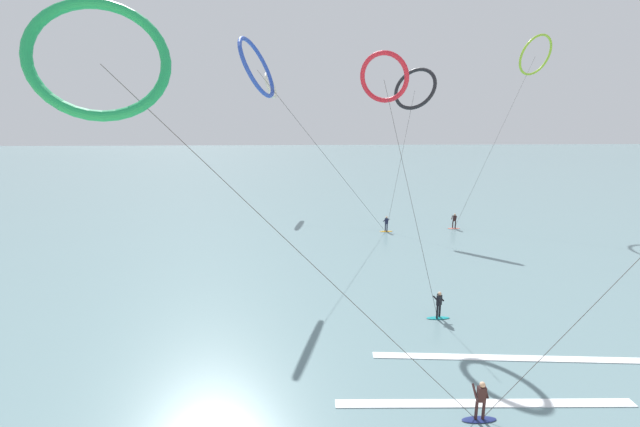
% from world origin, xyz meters
% --- Properties ---
extents(sea_water, '(400.00, 200.00, 0.08)m').
position_xyz_m(sea_water, '(0.00, 108.89, 0.04)').
color(sea_water, slate).
rests_on(sea_water, ground).
extents(surfer_teal, '(1.40, 0.73, 1.70)m').
position_xyz_m(surfer_teal, '(6.75, 18.38, 0.82)').
color(surfer_teal, teal).
rests_on(surfer_teal, ground).
extents(surfer_navy, '(1.40, 0.59, 1.70)m').
position_xyz_m(surfer_navy, '(5.48, 10.01, 0.82)').
color(surfer_navy, navy).
rests_on(surfer_navy, ground).
extents(surfer_amber, '(1.40, 0.70, 1.70)m').
position_xyz_m(surfer_amber, '(7.90, 37.93, 0.82)').
color(surfer_amber, orange).
rests_on(surfer_amber, ground).
extents(surfer_coral, '(1.40, 0.70, 1.70)m').
position_xyz_m(surfer_coral, '(15.62, 38.71, 0.82)').
color(surfer_coral, '#EA7260').
rests_on(surfer_coral, ground).
extents(kite_lime, '(13.65, 8.62, 21.52)m').
position_xyz_m(kite_lime, '(26.70, 45.58, 19.25)').
color(kite_lime, '#8CC62D').
rests_on(kite_lime, ground).
extents(kite_crimson, '(4.27, 7.52, 16.09)m').
position_xyz_m(kite_crimson, '(4.29, 24.44, 14.41)').
color(kite_crimson, red).
rests_on(kite_crimson, ground).
extents(kite_charcoal, '(6.09, 6.44, 17.45)m').
position_xyz_m(kite_charcoal, '(11.38, 41.84, 15.10)').
color(kite_charcoal, black).
rests_on(kite_charcoal, ground).
extents(kite_ivory, '(14.08, 19.18, 18.26)m').
position_xyz_m(kite_ivory, '(-5.06, 55.14, 16.44)').
color(kite_ivory, silver).
rests_on(kite_ivory, ground).
extents(kite_cobalt, '(14.12, 11.57, 17.83)m').
position_xyz_m(kite_cobalt, '(-4.47, 28.99, 15.53)').
color(kite_cobalt, '#2647B7').
rests_on(kite_cobalt, ground).
extents(kite_emerald, '(16.46, 3.89, 15.92)m').
position_xyz_m(kite_emerald, '(-8.37, 12.07, 13.68)').
color(kite_emerald, '#199351').
rests_on(kite_emerald, ground).
extents(wave_crest_mid, '(12.45, 1.13, 0.12)m').
position_xyz_m(wave_crest_mid, '(6.13, 10.91, 0.06)').
color(wave_crest_mid, white).
rests_on(wave_crest_mid, ground).
extents(wave_crest_far, '(18.38, 2.25, 0.12)m').
position_xyz_m(wave_crest_far, '(11.32, 13.82, 0.06)').
color(wave_crest_far, white).
rests_on(wave_crest_far, ground).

